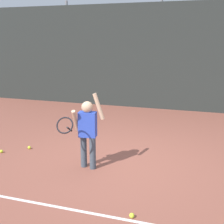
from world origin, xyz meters
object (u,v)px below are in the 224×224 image
Objects in this scene: tennis_ball_2 at (132,215)px; tennis_ball_3 at (29,148)px; tennis_player at (87,129)px; tennis_ball_1 at (1,151)px.

tennis_ball_2 is 1.00× the size of tennis_ball_3.
tennis_player is 2.06m from tennis_ball_1.
tennis_ball_1 and tennis_ball_3 have the same top height.
tennis_ball_1 is at bearing 168.69° from tennis_player.
tennis_ball_1 is (-1.93, 0.13, -0.69)m from tennis_player.
tennis_ball_1 is 3.36m from tennis_ball_2.
tennis_ball_3 is (-1.52, 0.49, -0.69)m from tennis_player.
tennis_ball_3 is at bearing 41.27° from tennis_ball_1.
tennis_player is 1.74m from tennis_ball_3.
tennis_ball_1 and tennis_ball_2 have the same top height.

